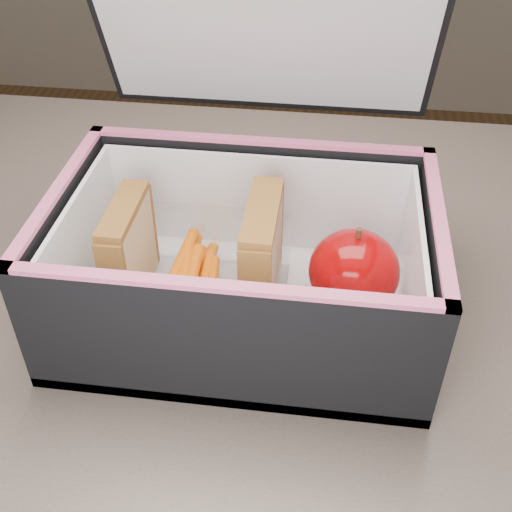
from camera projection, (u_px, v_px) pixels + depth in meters
The scene contains 8 objects.
kitchen_table at pixel (239, 354), 0.69m from camera, with size 1.20×0.80×0.75m.
lunch_bag at pixel (244, 252), 0.57m from camera, with size 0.33×0.30×0.32m.
plastic_tub at pixel (196, 271), 0.59m from camera, with size 0.16×0.12×0.07m, color white, non-canonical shape.
sandwich_left at pixel (129, 251), 0.58m from camera, with size 0.02×0.09×0.10m.
sandwich_right at pixel (262, 258), 0.57m from camera, with size 0.03×0.10×0.11m.
carrot_sticks at pixel (195, 277), 0.60m from camera, with size 0.05×0.13×0.03m.
paper_napkin at pixel (352, 305), 0.59m from camera, with size 0.07×0.07×0.01m, color white.
red_apple at pixel (354, 271), 0.57m from camera, with size 0.08×0.08×0.09m.
Camera 1 is at (0.08, -0.46, 1.18)m, focal length 45.00 mm.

